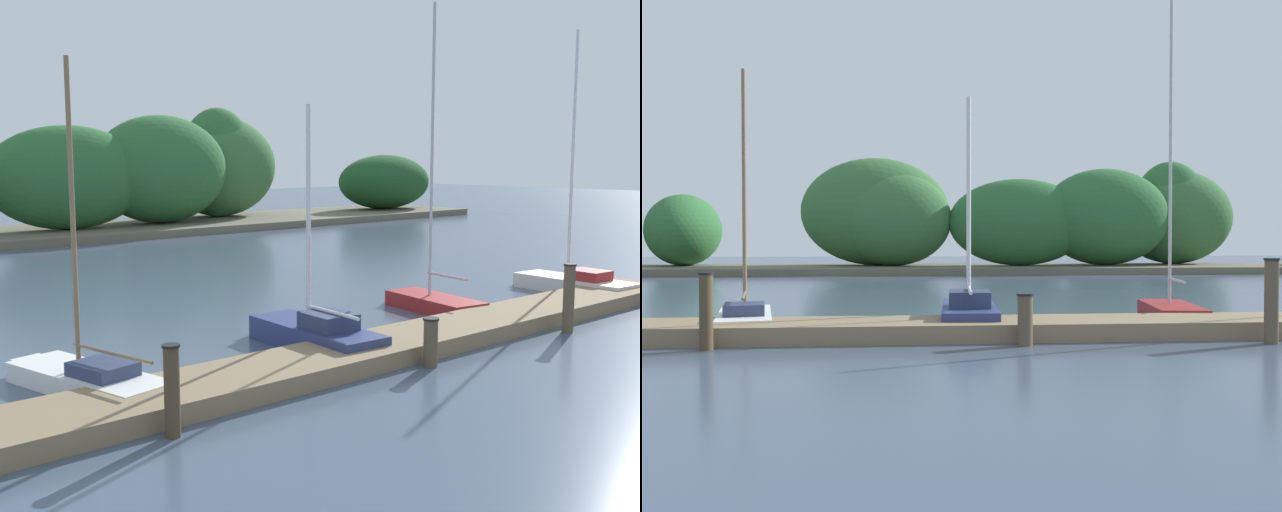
{
  "view_description": "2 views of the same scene",
  "coord_description": "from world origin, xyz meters",
  "views": [
    {
      "loc": [
        -8.29,
        3.42,
        4.06
      ],
      "look_at": [
        1.75,
        14.9,
        2.07
      ],
      "focal_mm": 43.06,
      "sensor_mm": 36.0,
      "label": 1
    },
    {
      "loc": [
        0.62,
        0.73,
        1.95
      ],
      "look_at": [
        1.88,
        15.12,
        1.6
      ],
      "focal_mm": 37.81,
      "sensor_mm": 36.0,
      "label": 2
    }
  ],
  "objects": [
    {
      "name": "dock_pier",
      "position": [
        0.0,
        14.07,
        0.17
      ],
      "size": [
        27.76,
        1.8,
        0.35
      ],
      "color": "#847051",
      "rests_on": "ground"
    },
    {
      "name": "sailboat_4",
      "position": [
        7.08,
        16.51,
        0.32
      ],
      "size": [
        1.56,
        3.23,
        7.93
      ],
      "rotation": [
        0.0,
        0.0,
        1.41
      ],
      "color": "maroon",
      "rests_on": "ground"
    },
    {
      "name": "mooring_piling_4",
      "position": [
        7.49,
        12.74,
        0.81
      ],
      "size": [
        0.29,
        0.29,
        1.61
      ],
      "color": "brown",
      "rests_on": "ground"
    },
    {
      "name": "sailboat_2",
      "position": [
        -2.85,
        15.86,
        0.28
      ],
      "size": [
        1.76,
        3.74,
        5.71
      ],
      "rotation": [
        0.0,
        0.0,
        1.77
      ],
      "color": "white",
      "rests_on": "ground"
    },
    {
      "name": "mooring_piling_3",
      "position": [
        2.85,
        12.91,
        0.49
      ],
      "size": [
        0.32,
        0.32,
        0.96
      ],
      "color": "brown",
      "rests_on": "ground"
    },
    {
      "name": "mooring_piling_2",
      "position": [
        -2.84,
        12.91,
        0.7
      ],
      "size": [
        0.27,
        0.27,
        1.38
      ],
      "color": "#4C3D28",
      "rests_on": "ground"
    },
    {
      "name": "sailboat_3",
      "position": [
        2.07,
        15.48,
        0.35
      ],
      "size": [
        1.41,
        3.79,
        5.12
      ],
      "rotation": [
        0.0,
        0.0,
        1.5
      ],
      "color": "navy",
      "rests_on": "ground"
    },
    {
      "name": "far_shore",
      "position": [
        5.6,
        41.47,
        2.8
      ],
      "size": [
        69.54,
        8.36,
        6.92
      ],
      "color": "#66604C",
      "rests_on": "ground"
    }
  ]
}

